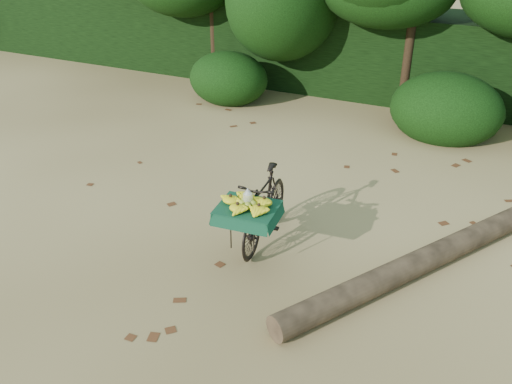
% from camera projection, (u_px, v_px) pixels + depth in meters
% --- Properties ---
extents(ground, '(80.00, 80.00, 0.00)m').
position_uv_depth(ground, '(275.00, 227.00, 7.26)').
color(ground, tan).
rests_on(ground, ground).
extents(vendor_bicycle, '(0.73, 1.71, 0.95)m').
position_uv_depth(vendor_bicycle, '(264.00, 206.00, 6.77)').
color(vendor_bicycle, black).
rests_on(vendor_bicycle, ground).
extents(fallen_log, '(2.35, 3.61, 0.29)m').
position_uv_depth(fallen_log, '(417.00, 263.00, 6.28)').
color(fallen_log, brown).
rests_on(fallen_log, ground).
extents(hedge_backdrop, '(26.00, 1.80, 1.80)m').
position_uv_depth(hedge_backdrop, '(392.00, 54.00, 11.84)').
color(hedge_backdrop, black).
rests_on(hedge_backdrop, ground).
extents(tree_row, '(14.50, 2.00, 4.00)m').
position_uv_depth(tree_row, '(357.00, 5.00, 10.93)').
color(tree_row, black).
rests_on(tree_row, ground).
extents(bush_clumps, '(8.80, 1.70, 0.90)m').
position_uv_depth(bush_clumps, '(391.00, 104.00, 10.27)').
color(bush_clumps, black).
rests_on(bush_clumps, ground).
extents(leaf_litter, '(7.00, 7.30, 0.01)m').
position_uv_depth(leaf_litter, '(293.00, 205.00, 7.77)').
color(leaf_litter, '#532C16').
rests_on(leaf_litter, ground).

